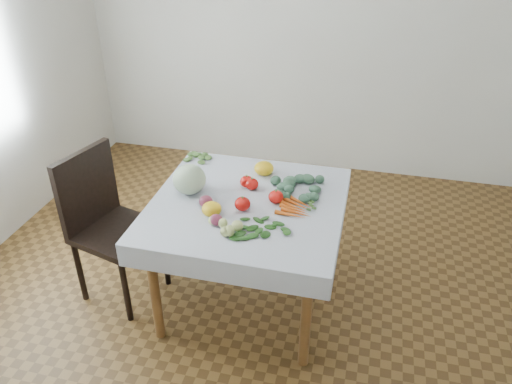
% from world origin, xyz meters
% --- Properties ---
extents(ground, '(4.00, 4.00, 0.00)m').
position_xyz_m(ground, '(0.00, 0.00, 0.00)').
color(ground, brown).
extents(back_wall, '(4.00, 0.04, 2.70)m').
position_xyz_m(back_wall, '(0.00, 2.00, 1.35)').
color(back_wall, silver).
rests_on(back_wall, ground).
extents(table, '(1.00, 1.00, 0.75)m').
position_xyz_m(table, '(0.00, 0.00, 0.65)').
color(table, brown).
rests_on(table, ground).
extents(tablecloth, '(1.12, 1.12, 0.01)m').
position_xyz_m(tablecloth, '(0.00, 0.00, 0.75)').
color(tablecloth, silver).
rests_on(tablecloth, table).
extents(chair, '(0.56, 0.56, 1.00)m').
position_xyz_m(chair, '(-0.90, -0.10, 0.57)').
color(chair, black).
rests_on(chair, ground).
extents(cabbage, '(0.26, 0.26, 0.18)m').
position_xyz_m(cabbage, '(-0.37, 0.03, 0.85)').
color(cabbage, beige).
rests_on(cabbage, tablecloth).
extents(tomato_a, '(0.09, 0.09, 0.08)m').
position_xyz_m(tomato_a, '(0.16, 0.04, 0.79)').
color(tomato_a, red).
rests_on(tomato_a, tablecloth).
extents(tomato_b, '(0.11, 0.11, 0.08)m').
position_xyz_m(tomato_b, '(-0.01, -0.08, 0.80)').
color(tomato_b, red).
rests_on(tomato_b, tablecloth).
extents(tomato_c, '(0.10, 0.10, 0.07)m').
position_xyz_m(tomato_c, '(-0.05, 0.17, 0.79)').
color(tomato_c, red).
rests_on(tomato_c, tablecloth).
extents(tomato_d, '(0.09, 0.09, 0.07)m').
position_xyz_m(tomato_d, '(-0.01, 0.16, 0.79)').
color(tomato_d, red).
rests_on(tomato_d, tablecloth).
extents(heirloom_back, '(0.15, 0.15, 0.09)m').
position_xyz_m(heirloom_back, '(0.02, 0.36, 0.80)').
color(heirloom_back, gold).
rests_on(heirloom_back, tablecloth).
extents(heirloom_front, '(0.12, 0.12, 0.08)m').
position_xyz_m(heirloom_front, '(-0.16, -0.18, 0.80)').
color(heirloom_front, gold).
rests_on(heirloom_front, tablecloth).
extents(onion_a, '(0.10, 0.10, 0.07)m').
position_xyz_m(onion_a, '(-0.22, -0.10, 0.79)').
color(onion_a, '#551830').
rests_on(onion_a, tablecloth).
extents(onion_b, '(0.09, 0.09, 0.06)m').
position_xyz_m(onion_b, '(-0.11, -0.26, 0.79)').
color(onion_b, '#551830').
rests_on(onion_b, tablecloth).
extents(tomatillo_cluster, '(0.16, 0.13, 0.05)m').
position_xyz_m(tomatillo_cluster, '(-0.06, -0.31, 0.78)').
color(tomatillo_cluster, '#C4CF77').
rests_on(tomatillo_cluster, tablecloth).
extents(carrot_bunch, '(0.19, 0.23, 0.03)m').
position_xyz_m(carrot_bunch, '(0.29, -0.02, 0.77)').
color(carrot_bunch, orange).
rests_on(carrot_bunch, tablecloth).
extents(kale_bunch, '(0.33, 0.29, 0.04)m').
position_xyz_m(kale_bunch, '(0.26, 0.22, 0.78)').
color(kale_bunch, '#3C6248').
rests_on(kale_bunch, tablecloth).
extents(basil_bunch, '(0.28, 0.24, 0.01)m').
position_xyz_m(basil_bunch, '(0.16, -0.26, 0.76)').
color(basil_bunch, '#265219').
rests_on(basil_bunch, tablecloth).
extents(dill_bunch, '(0.20, 0.20, 0.02)m').
position_xyz_m(dill_bunch, '(-0.43, 0.45, 0.77)').
color(dill_bunch, '#477033').
rests_on(dill_bunch, tablecloth).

